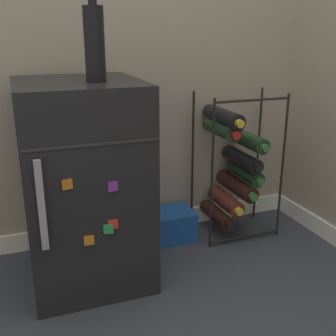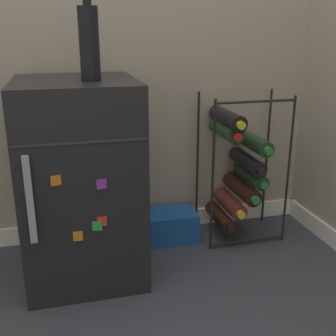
{
  "view_description": "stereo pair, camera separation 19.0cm",
  "coord_description": "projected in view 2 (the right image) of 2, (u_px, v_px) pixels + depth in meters",
  "views": [
    {
      "loc": [
        -0.63,
        -1.4,
        1.01
      ],
      "look_at": [
        -0.0,
        0.3,
        0.41
      ],
      "focal_mm": 45.0,
      "sensor_mm": 36.0,
      "label": 1
    },
    {
      "loc": [
        -0.45,
        -1.45,
        1.01
      ],
      "look_at": [
        -0.0,
        0.3,
        0.41
      ],
      "focal_mm": 45.0,
      "sensor_mm": 36.0,
      "label": 2
    }
  ],
  "objects": [
    {
      "name": "soda_box",
      "position": [
        167.0,
        225.0,
        2.12
      ],
      "size": [
        0.29,
        0.18,
        0.15
      ],
      "color": "#194C9E",
      "rests_on": "ground_plane"
    },
    {
      "name": "wine_rack",
      "position": [
        238.0,
        167.0,
        2.06
      ],
      "size": [
        0.4,
        0.32,
        0.73
      ],
      "color": "black",
      "rests_on": "ground_plane"
    },
    {
      "name": "mini_fridge",
      "position": [
        81.0,
        180.0,
        1.76
      ],
      "size": [
        0.48,
        0.56,
        0.83
      ],
      "color": "black",
      "rests_on": "ground_plane"
    },
    {
      "name": "fridge_top_bottle",
      "position": [
        89.0,
        43.0,
        1.53
      ],
      "size": [
        0.07,
        0.07,
        0.3
      ],
      "color": "black",
      "rests_on": "mini_fridge"
    },
    {
      "name": "ground_plane",
      "position": [
        186.0,
        284.0,
        1.76
      ],
      "size": [
        14.0,
        14.0,
        0.0
      ],
      "primitive_type": "plane",
      "color": "#333842"
    }
  ]
}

